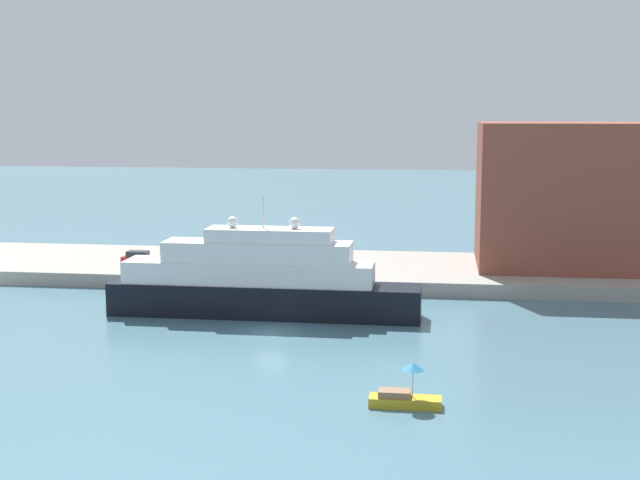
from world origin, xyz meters
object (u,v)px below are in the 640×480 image
small_motorboat (405,395)px  harbor_building (564,195)px  parked_car (139,259)px  person_figure (173,259)px  mooring_bollard (359,274)px  large_yacht (260,281)px

small_motorboat → harbor_building: bearing=71.2°
parked_car → person_figure: person_figure is taller
parked_car → mooring_bollard: 25.30m
small_motorboat → person_figure: bearing=125.2°
small_motorboat → harbor_building: 48.06m
large_yacht → mooring_bollard: large_yacht is taller
person_figure → mooring_bollard: person_figure is taller
mooring_bollard → parked_car: bearing=169.2°
parked_car → person_figure: 4.22m
harbor_building → mooring_bollard: size_ratio=20.89×
small_motorboat → person_figure: (-26.85, 38.05, 1.48)m
large_yacht → small_motorboat: size_ratio=6.19×
mooring_bollard → large_yacht: bearing=-125.0°
harbor_building → mooring_bollard: (-21.33, -10.62, -7.35)m
harbor_building → mooring_bollard: harbor_building is taller
large_yacht → person_figure: 19.90m
small_motorboat → parked_car: size_ratio=1.19×
large_yacht → harbor_building: size_ratio=1.53×
large_yacht → harbor_building: 37.05m
small_motorboat → person_figure: person_figure is taller
person_figure → mooring_bollard: (20.73, -3.88, -0.37)m
person_figure → mooring_bollard: 21.10m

